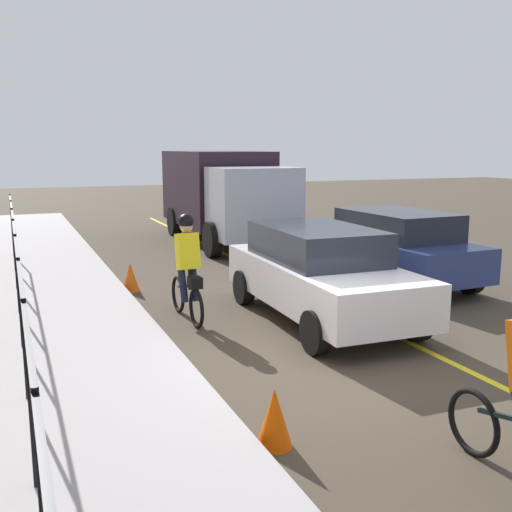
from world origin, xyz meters
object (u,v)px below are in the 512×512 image
Objects in this scene: traffic_cone_near at (274,418)px; traffic_cone_far at (130,277)px; cyclist_lead at (188,268)px; parked_sedan_rear at (320,272)px; patrol_sedan at (392,246)px; box_truck_background at (223,192)px.

traffic_cone_near is 7.05m from traffic_cone_far.
parked_sedan_rear is at bearing -111.03° from cyclist_lead.
patrol_sedan is at bearing 125.52° from parked_sedan_rear.
cyclist_lead is at bearing -108.49° from parked_sedan_rear.
box_truck_background reaches higher than cyclist_lead.
patrol_sedan reaches higher than traffic_cone_near.
cyclist_lead reaches higher than parked_sedan_rear.
traffic_cone_far is at bearing 73.07° from patrol_sedan.
cyclist_lead reaches higher than patrol_sedan.
traffic_cone_near is at bearing 173.36° from cyclist_lead.
cyclist_lead is at bearing -21.84° from box_truck_background.
parked_sedan_rear is 4.21m from traffic_cone_far.
cyclist_lead is 3.08× the size of traffic_cone_far.
cyclist_lead reaches higher than traffic_cone_far.
patrol_sedan is 1.01× the size of parked_sedan_rear.
cyclist_lead is 5.00m from patrol_sedan.
traffic_cone_near is at bearing 134.54° from patrol_sedan.
traffic_cone_near is (-4.52, 0.44, -0.61)m from cyclist_lead.
box_truck_background reaches higher than parked_sedan_rear.
box_truck_background is at bearing -17.25° from traffic_cone_near.
cyclist_lead reaches higher than traffic_cone_near.
traffic_cone_near is at bearing -15.76° from box_truck_background.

